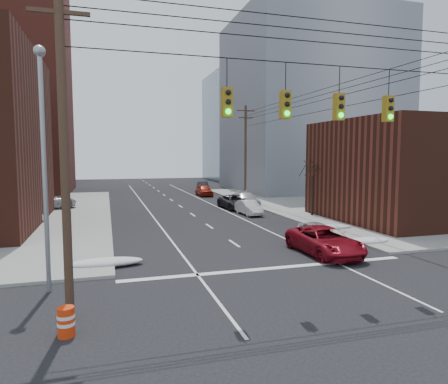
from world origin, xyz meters
TOP-DOWN VIEW (x-y plane):
  - ground at (0.00, 0.00)m, footprint 160.00×160.00m
  - sidewalk_ne at (27.00, 27.00)m, footprint 40.00×40.00m
  - building_brick_far at (-26.00, 74.00)m, footprint 22.00×18.00m
  - building_office at (22.00, 44.00)m, footprint 22.00×20.00m
  - building_glass at (24.00, 70.00)m, footprint 20.00×18.00m
  - building_storefront at (18.00, 16.00)m, footprint 16.00×12.00m
  - utility_pole_left at (-8.50, 3.00)m, footprint 2.20×0.28m
  - utility_pole_far at (8.50, 34.00)m, footprint 2.20×0.28m
  - traffic_signals at (0.10, 2.97)m, footprint 17.00×0.42m
  - street_light at (-9.50, 6.00)m, footprint 0.44×0.44m
  - bare_tree at (9.59, 20.00)m, footprint 2.09×2.20m
  - snow_nw at (-7.40, 9.00)m, footprint 3.50×1.08m
  - snow_ne at (7.40, 9.50)m, footprint 3.00×1.08m
  - snow_east_far at (7.40, 14.00)m, footprint 4.00×1.08m
  - red_pickup at (3.81, 8.16)m, footprint 2.50×5.28m
  - parked_car_a at (4.80, 10.61)m, footprint 1.87×3.88m
  - parked_car_b at (4.80, 22.58)m, footprint 1.55×3.88m
  - parked_car_c at (4.80, 26.59)m, footprint 2.58×5.05m
  - parked_car_d at (6.40, 28.09)m, footprint 2.22×5.12m
  - parked_car_e at (4.80, 39.43)m, footprint 1.73×4.23m
  - parked_car_f at (6.40, 46.87)m, footprint 1.85×4.19m
  - lot_car_a at (-13.95, 22.45)m, footprint 4.15×2.23m
  - lot_car_b at (-12.86, 30.54)m, footprint 6.16×4.57m
  - construction_barrel at (-8.50, 1.71)m, footprint 0.64×0.64m

SIDE VIEW (x-z plane):
  - ground at x=0.00m, z-range 0.00..0.00m
  - sidewalk_ne at x=27.00m, z-range 0.00..0.15m
  - snow_nw at x=-7.40m, z-range 0.00..0.42m
  - snow_ne at x=7.40m, z-range 0.00..0.42m
  - snow_east_far at x=7.40m, z-range 0.00..0.42m
  - construction_barrel at x=-8.50m, z-range 0.01..0.90m
  - parked_car_b at x=4.80m, z-range 0.00..1.25m
  - parked_car_a at x=4.80m, z-range 0.00..1.28m
  - parked_car_f at x=6.40m, z-range 0.00..1.34m
  - parked_car_c at x=4.80m, z-range 0.00..1.37m
  - parked_car_e at x=4.80m, z-range 0.00..1.43m
  - red_pickup at x=3.81m, z-range 0.00..1.46m
  - parked_car_d at x=6.40m, z-range 0.00..1.47m
  - lot_car_a at x=-13.95m, z-range 0.15..1.45m
  - lot_car_b at x=-12.86m, z-range 0.15..1.71m
  - bare_tree at x=9.59m, z-range -0.15..4.79m
  - building_storefront at x=18.00m, z-range 0.00..8.00m
  - street_light at x=-9.50m, z-range 0.88..10.20m
  - utility_pole_left at x=-8.50m, z-range 0.28..11.28m
  - utility_pole_far at x=8.50m, z-range 0.28..11.28m
  - building_brick_far at x=-26.00m, z-range 0.00..12.00m
  - traffic_signals at x=0.10m, z-range 6.16..8.18m
  - building_glass at x=24.00m, z-range 0.00..22.00m
  - building_office at x=22.00m, z-range 0.00..25.00m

